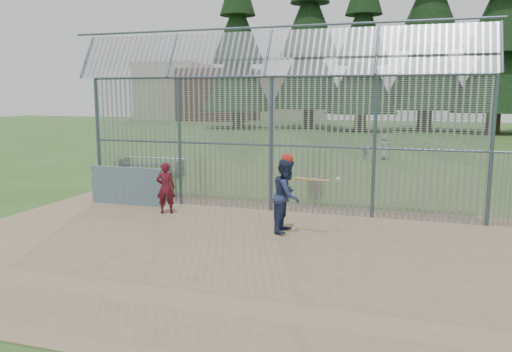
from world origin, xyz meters
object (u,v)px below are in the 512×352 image
(dugout_wall, at_px, (127,186))
(onlooker, at_px, (166,188))
(trash_can, at_px, (315,187))
(bleacher, at_px, (152,166))
(batter, at_px, (287,195))

(dugout_wall, height_order, onlooker, onlooker)
(dugout_wall, distance_m, onlooker, 1.91)
(onlooker, bearing_deg, trash_can, -158.33)
(trash_can, bearing_deg, bleacher, 160.40)
(onlooker, bearing_deg, dugout_wall, -44.17)
(trash_can, xyz_separation_m, bleacher, (-7.78, 2.77, 0.03))
(onlooker, bearing_deg, batter, 145.11)
(onlooker, height_order, bleacher, onlooker)
(trash_can, bearing_deg, onlooker, -136.15)
(onlooker, xyz_separation_m, trash_can, (3.76, 3.61, -0.40))
(trash_can, height_order, bleacher, trash_can)
(dugout_wall, distance_m, bleacher, 6.10)
(onlooker, relative_size, trash_can, 1.85)
(batter, height_order, onlooker, batter)
(batter, bearing_deg, dugout_wall, 75.99)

